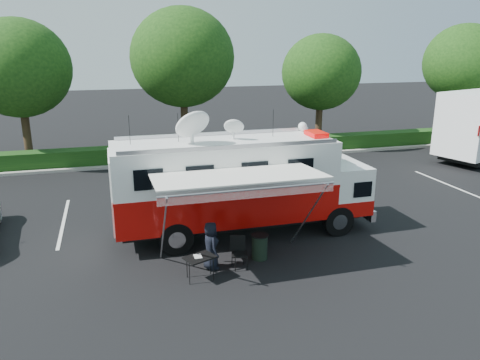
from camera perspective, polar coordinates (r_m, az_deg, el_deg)
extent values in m
plane|color=black|center=(17.38, 0.45, -6.47)|extent=(120.00, 120.00, 0.00)
cube|color=#9E998E|center=(28.51, 1.99, 2.78)|extent=(60.00, 0.35, 0.15)
cube|color=black|center=(29.25, 1.46, 3.98)|extent=(60.00, 1.20, 1.00)
cylinder|color=black|center=(29.10, -24.63, 5.86)|extent=(0.44, 0.44, 4.40)
ellipsoid|color=#14380F|center=(28.77, -25.41, 12.23)|extent=(5.63, 5.63, 5.35)
cylinder|color=black|center=(29.07, -6.79, 7.61)|extent=(0.44, 0.44, 4.80)
ellipsoid|color=#14380F|center=(28.76, -7.03, 14.62)|extent=(6.14, 6.14, 5.84)
cylinder|color=black|center=(31.79, 9.60, 7.50)|extent=(0.44, 0.44, 4.00)
ellipsoid|color=#14380F|center=(31.49, 9.86, 12.83)|extent=(5.12, 5.12, 4.86)
cylinder|color=black|center=(37.77, 25.05, 7.88)|extent=(0.44, 0.44, 4.40)
ellipsoid|color=#14380F|center=(37.52, 25.65, 12.79)|extent=(5.63, 5.63, 5.35)
cube|color=silver|center=(19.68, -20.71, -4.79)|extent=(0.12, 5.50, 0.01)
cube|color=silver|center=(19.98, -3.34, -3.40)|extent=(0.12, 5.50, 0.01)
cube|color=silver|center=(21.98, 12.12, -1.90)|extent=(0.12, 5.50, 0.01)
cube|color=silver|center=(25.28, 24.25, -0.61)|extent=(0.12, 5.50, 0.01)
cube|color=black|center=(17.18, 0.46, -4.75)|extent=(8.72, 1.42, 0.30)
cylinder|color=black|center=(17.37, 11.87, -4.88)|extent=(1.11, 0.32, 1.11)
cylinder|color=black|center=(19.24, 8.84, -2.61)|extent=(1.11, 0.32, 1.11)
cylinder|color=black|center=(15.66, -7.75, -7.06)|extent=(1.11, 0.32, 1.11)
cylinder|color=black|center=(17.72, -8.80, -4.29)|extent=(1.11, 0.32, 1.11)
cube|color=silver|center=(18.90, 14.02, -3.10)|extent=(0.20, 2.53, 0.41)
cube|color=white|center=(18.25, 12.15, -0.49)|extent=(1.42, 2.53, 1.72)
cube|color=#BA0B07|center=(18.43, 12.04, -2.30)|extent=(1.44, 2.55, 0.56)
cube|color=black|center=(18.48, 14.02, 0.57)|extent=(0.12, 2.23, 0.71)
cube|color=#BA0B07|center=(16.74, -1.87, -2.56)|extent=(7.70, 2.53, 1.22)
cube|color=#BA0B07|center=(16.56, -1.89, -0.57)|extent=(7.72, 2.55, 0.10)
cube|color=white|center=(16.35, -1.92, 1.98)|extent=(7.70, 2.53, 1.42)
cube|color=white|center=(16.19, -1.94, 4.56)|extent=(7.70, 2.53, 0.08)
cube|color=#CC0505|center=(17.29, 9.26, 5.59)|extent=(0.56, 0.96, 0.16)
sphere|color=white|center=(18.14, 7.64, 6.48)|extent=(0.34, 0.34, 0.34)
ellipsoid|color=white|center=(15.68, -5.81, 6.78)|extent=(1.22, 1.22, 0.36)
ellipsoid|color=white|center=(16.38, -0.74, 6.54)|extent=(0.71, 0.71, 0.20)
cylinder|color=black|center=(16.05, -13.33, 5.91)|extent=(0.02, 0.02, 1.01)
cylinder|color=black|center=(16.20, -7.57, 6.29)|extent=(0.02, 0.02, 1.01)
cylinder|color=black|center=(17.02, 4.06, 6.88)|extent=(0.02, 0.02, 1.01)
cube|color=silver|center=(13.92, -0.27, 0.51)|extent=(5.07, 2.43, 0.21)
cube|color=red|center=(12.87, 1.16, -1.66)|extent=(5.07, 0.04, 0.28)
cylinder|color=#B2B2B7|center=(12.82, 1.19, -1.17)|extent=(5.07, 0.07, 0.07)
cylinder|color=#B2B2B7|center=(13.93, -9.31, -6.20)|extent=(0.05, 2.62, 2.92)
cylinder|color=#B2B2B7|center=(15.06, 8.24, -4.40)|extent=(0.05, 2.62, 2.92)
imported|color=black|center=(14.86, -3.54, -10.65)|extent=(0.58, 0.80, 1.51)
cube|color=black|center=(13.91, -4.93, -9.39)|extent=(1.03, 0.89, 0.04)
cylinder|color=black|center=(13.82, -6.18, -11.25)|extent=(0.02, 0.02, 0.71)
cylinder|color=black|center=(14.21, -6.49, -10.45)|extent=(0.02, 0.02, 0.71)
cylinder|color=black|center=(13.94, -3.26, -10.93)|extent=(0.02, 0.02, 0.71)
cylinder|color=black|center=(14.33, -3.66, -10.15)|extent=(0.02, 0.02, 0.71)
cube|color=silver|center=(13.94, -5.17, -9.24)|extent=(0.22, 0.30, 0.01)
cube|color=black|center=(14.60, -0.05, -9.02)|extent=(0.59, 0.59, 0.04)
cube|color=black|center=(14.70, -0.31, -7.69)|extent=(0.48, 0.16, 0.53)
cylinder|color=black|center=(14.50, -0.58, -10.28)|extent=(0.02, 0.02, 0.48)
cylinder|color=black|center=(14.83, -0.98, -9.64)|extent=(0.02, 0.02, 0.48)
cylinder|color=black|center=(14.59, 0.90, -10.09)|extent=(0.02, 0.02, 0.48)
cylinder|color=black|center=(14.92, 0.47, -9.46)|extent=(0.02, 0.02, 0.48)
cylinder|color=black|center=(15.29, 2.41, -8.19)|extent=(0.51, 0.51, 0.79)
cylinder|color=black|center=(15.12, 2.43, -6.76)|extent=(0.55, 0.55, 0.04)
cylinder|color=black|center=(30.49, 26.13, 2.93)|extent=(1.11, 0.33, 1.11)
cylinder|color=black|center=(32.30, 23.30, 3.93)|extent=(1.11, 0.33, 1.11)
cylinder|color=black|center=(33.15, 25.10, 4.01)|extent=(1.11, 0.33, 1.11)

